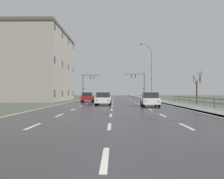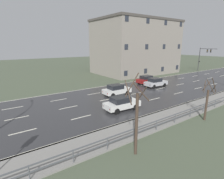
{
  "view_description": "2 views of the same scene",
  "coord_description": "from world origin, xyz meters",
  "px_view_note": "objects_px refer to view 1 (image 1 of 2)",
  "views": [
    {
      "loc": [
        0.21,
        -3.71,
        1.58
      ],
      "look_at": [
        -0.32,
        59.98,
        2.33
      ],
      "focal_mm": 38.96,
      "sensor_mm": 36.0,
      "label": 1
    },
    {
      "loc": [
        18.99,
        11.22,
        7.2
      ],
      "look_at": [
        0.0,
        24.45,
        1.29
      ],
      "focal_mm": 28.37,
      "sensor_mm": 36.0,
      "label": 2
    }
  ],
  "objects_px": {
    "car_mid_centre": "(150,99)",
    "brick_building": "(31,67)",
    "street_lamp_midground": "(151,73)",
    "car_near_left": "(88,97)",
    "traffic_signal_right": "(139,81)",
    "car_distant": "(103,99)",
    "traffic_signal_left": "(87,82)",
    "car_far_right": "(104,97)"
  },
  "relations": [
    {
      "from": "traffic_signal_right",
      "to": "car_near_left",
      "type": "relative_size",
      "value": 1.57
    },
    {
      "from": "car_mid_centre",
      "to": "car_far_right",
      "type": "height_order",
      "value": "same"
    },
    {
      "from": "traffic_signal_right",
      "to": "car_far_right",
      "type": "height_order",
      "value": "traffic_signal_right"
    },
    {
      "from": "traffic_signal_left",
      "to": "car_near_left",
      "type": "distance_m",
      "value": 24.59
    },
    {
      "from": "street_lamp_midground",
      "to": "brick_building",
      "type": "bearing_deg",
      "value": -178.17
    },
    {
      "from": "traffic_signal_right",
      "to": "car_mid_centre",
      "type": "height_order",
      "value": "traffic_signal_right"
    },
    {
      "from": "traffic_signal_left",
      "to": "car_near_left",
      "type": "relative_size",
      "value": 1.54
    },
    {
      "from": "car_mid_centre",
      "to": "car_distant",
      "type": "distance_m",
      "value": 6.09
    },
    {
      "from": "street_lamp_midground",
      "to": "traffic_signal_right",
      "type": "distance_m",
      "value": 14.44
    },
    {
      "from": "car_near_left",
      "to": "car_distant",
      "type": "xyz_separation_m",
      "value": [
        2.97,
        -9.24,
        0.0
      ]
    },
    {
      "from": "car_mid_centre",
      "to": "car_distant",
      "type": "relative_size",
      "value": 1.01
    },
    {
      "from": "car_mid_centre",
      "to": "car_distant",
      "type": "bearing_deg",
      "value": 151.21
    },
    {
      "from": "traffic_signal_right",
      "to": "brick_building",
      "type": "xyz_separation_m",
      "value": [
        -22.54,
        -15.13,
        2.13
      ]
    },
    {
      "from": "car_distant",
      "to": "car_far_right",
      "type": "relative_size",
      "value": 0.99
    },
    {
      "from": "street_lamp_midground",
      "to": "traffic_signal_left",
      "type": "height_order",
      "value": "street_lamp_midground"
    },
    {
      "from": "car_far_right",
      "to": "brick_building",
      "type": "bearing_deg",
      "value": 152.77
    },
    {
      "from": "car_mid_centre",
      "to": "brick_building",
      "type": "xyz_separation_m",
      "value": [
        -19.99,
        20.0,
        5.76
      ]
    },
    {
      "from": "traffic_signal_left",
      "to": "car_mid_centre",
      "type": "relative_size",
      "value": 1.52
    },
    {
      "from": "car_near_left",
      "to": "car_far_right",
      "type": "distance_m",
      "value": 2.72
    },
    {
      "from": "traffic_signal_left",
      "to": "car_mid_centre",
      "type": "height_order",
      "value": "traffic_signal_left"
    },
    {
      "from": "traffic_signal_left",
      "to": "brick_building",
      "type": "distance_m",
      "value": 18.98
    },
    {
      "from": "street_lamp_midground",
      "to": "traffic_signal_left",
      "type": "distance_m",
      "value": 21.34
    },
    {
      "from": "car_mid_centre",
      "to": "brick_building",
      "type": "distance_m",
      "value": 28.86
    },
    {
      "from": "brick_building",
      "to": "street_lamp_midground",
      "type": "bearing_deg",
      "value": 1.83
    },
    {
      "from": "car_distant",
      "to": "car_mid_centre",
      "type": "bearing_deg",
      "value": -29.59
    },
    {
      "from": "traffic_signal_right",
      "to": "car_far_right",
      "type": "bearing_deg",
      "value": -109.11
    },
    {
      "from": "traffic_signal_right",
      "to": "car_near_left",
      "type": "xyz_separation_m",
      "value": [
        -10.74,
        -22.75,
        -3.64
      ]
    },
    {
      "from": "street_lamp_midground",
      "to": "traffic_signal_right",
      "type": "xyz_separation_m",
      "value": [
        -0.76,
        14.38,
        -0.99
      ]
    },
    {
      "from": "street_lamp_midground",
      "to": "traffic_signal_right",
      "type": "height_order",
      "value": "street_lamp_midground"
    },
    {
      "from": "car_distant",
      "to": "brick_building",
      "type": "bearing_deg",
      "value": 132.54
    },
    {
      "from": "car_mid_centre",
      "to": "brick_building",
      "type": "relative_size",
      "value": 0.21
    },
    {
      "from": "brick_building",
      "to": "car_near_left",
      "type": "bearing_deg",
      "value": -32.88
    },
    {
      "from": "traffic_signal_right",
      "to": "traffic_signal_left",
      "type": "relative_size",
      "value": 1.03
    },
    {
      "from": "car_near_left",
      "to": "car_far_right",
      "type": "relative_size",
      "value": 0.99
    },
    {
      "from": "traffic_signal_right",
      "to": "street_lamp_midground",
      "type": "bearing_deg",
      "value": -86.96
    },
    {
      "from": "traffic_signal_right",
      "to": "car_distant",
      "type": "height_order",
      "value": "traffic_signal_right"
    },
    {
      "from": "car_mid_centre",
      "to": "car_near_left",
      "type": "bearing_deg",
      "value": 125.65
    },
    {
      "from": "car_far_right",
      "to": "car_near_left",
      "type": "bearing_deg",
      "value": 170.34
    },
    {
      "from": "street_lamp_midground",
      "to": "brick_building",
      "type": "relative_size",
      "value": 0.55
    },
    {
      "from": "street_lamp_midground",
      "to": "car_distant",
      "type": "distance_m",
      "value": 20.11
    },
    {
      "from": "car_distant",
      "to": "traffic_signal_right",
      "type": "bearing_deg",
      "value": 77.69
    },
    {
      "from": "car_near_left",
      "to": "car_mid_centre",
      "type": "height_order",
      "value": "same"
    }
  ]
}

